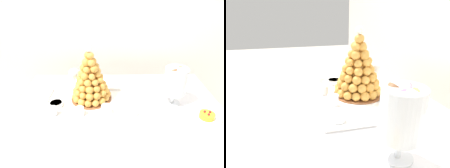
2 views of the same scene
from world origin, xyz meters
TOP-DOWN VIEW (x-y plane):
  - backdrop_wall at (0.00, 0.83)m, footprint 4.80×0.10m
  - buffet_table at (0.00, 0.00)m, footprint 1.34×1.01m
  - serving_tray at (-0.16, 0.06)m, footprint 0.63×0.37m
  - croquembouche at (-0.18, 0.13)m, footprint 0.27×0.27m
  - dessert_cup_left at (-0.39, -0.04)m, footprint 0.05×0.05m
  - dessert_cup_mid_left at (-0.23, -0.05)m, footprint 0.05×0.05m
  - dessert_cup_centre at (-0.07, -0.03)m, footprint 0.06×0.06m
  - dessert_cup_mid_right at (0.08, -0.05)m, footprint 0.06×0.06m
  - creme_brulee_ramekin at (-0.40, 0.05)m, footprint 0.08×0.08m
  - macaron_goblet at (0.36, 0.08)m, footprint 0.14×0.14m
  - fruit_tart_plate at (0.52, -0.09)m, footprint 0.18×0.18m
  - wine_glass at (-0.31, 0.29)m, footprint 0.08×0.08m

SIDE VIEW (x-z plane):
  - buffet_table at x=0.00m, z-range 0.29..1.03m
  - serving_tray at x=-0.16m, z-range 0.73..0.76m
  - fruit_tart_plate at x=0.52m, z-range 0.73..0.78m
  - creme_brulee_ramekin at x=-0.40m, z-range 0.75..0.77m
  - dessert_cup_left at x=-0.39m, z-range 0.75..0.79m
  - dessert_cup_mid_right at x=0.08m, z-range 0.75..0.80m
  - dessert_cup_mid_left at x=-0.23m, z-range 0.75..0.80m
  - dessert_cup_centre at x=-0.07m, z-range 0.75..0.80m
  - wine_glass at x=-0.31m, z-range 0.77..0.93m
  - croquembouche at x=-0.18m, z-range 0.71..1.08m
  - macaron_goblet at x=0.36m, z-range 0.77..1.04m
  - backdrop_wall at x=0.00m, z-range 0.00..2.50m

